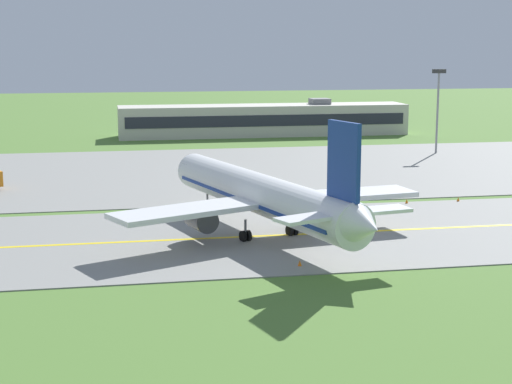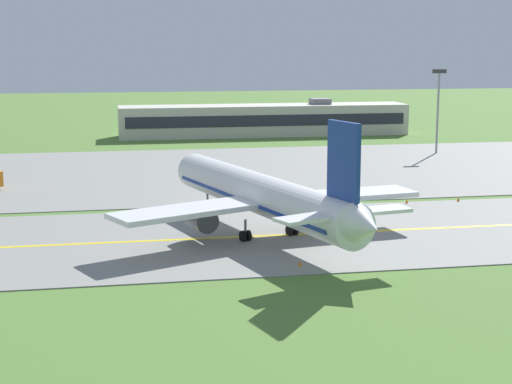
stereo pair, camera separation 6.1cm
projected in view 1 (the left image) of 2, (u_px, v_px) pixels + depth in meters
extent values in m
plane|color=#517A33|center=(264.00, 237.00, 79.71)|extent=(500.00, 500.00, 0.00)
cube|color=gray|center=(264.00, 236.00, 79.70)|extent=(240.00, 28.00, 0.10)
cube|color=gray|center=(275.00, 170.00, 122.11)|extent=(140.00, 52.00, 0.10)
cube|color=yellow|center=(264.00, 236.00, 79.69)|extent=(220.00, 0.60, 0.01)
cylinder|color=white|center=(260.00, 194.00, 79.95)|extent=(13.58, 33.72, 4.00)
cone|color=white|center=(190.00, 169.00, 95.86)|extent=(4.39, 3.58, 3.80)
cone|color=white|center=(366.00, 226.00, 63.80)|extent=(4.17, 4.04, 3.40)
cube|color=navy|center=(260.00, 199.00, 80.04)|extent=(12.87, 31.14, 0.36)
cube|color=#1E232D|center=(197.00, 165.00, 93.81)|extent=(3.77, 2.70, 0.70)
cube|color=white|center=(190.00, 210.00, 74.29)|extent=(15.63, 10.62, 0.50)
cylinder|color=#47474C|center=(201.00, 219.00, 77.19)|extent=(3.18, 3.92, 2.30)
cylinder|color=black|center=(195.00, 216.00, 78.59)|extent=(2.08, 0.84, 2.10)
cube|color=white|center=(343.00, 195.00, 81.95)|extent=(15.55, 7.00, 0.50)
cylinder|color=#47474C|center=(316.00, 207.00, 83.05)|extent=(3.18, 3.92, 2.30)
cylinder|color=black|center=(308.00, 204.00, 84.45)|extent=(2.08, 0.84, 2.10)
cube|color=navy|center=(344.00, 161.00, 65.88)|extent=(1.64, 4.33, 6.50)
cube|color=white|center=(311.00, 218.00, 65.08)|extent=(6.46, 4.53, 0.30)
cube|color=white|center=(375.00, 210.00, 67.96)|extent=(6.34, 3.47, 0.30)
cylinder|color=slate|center=(207.00, 199.00, 91.83)|extent=(0.24, 0.24, 1.65)
cylinder|color=black|center=(208.00, 206.00, 91.98)|extent=(0.65, 1.15, 1.10)
cylinder|color=slate|center=(245.00, 228.00, 77.55)|extent=(0.24, 0.24, 1.65)
cylinder|color=black|center=(243.00, 236.00, 77.57)|extent=(0.65, 1.15, 1.10)
cylinder|color=black|center=(248.00, 236.00, 77.82)|extent=(0.65, 1.15, 1.10)
cylinder|color=slate|center=(292.00, 222.00, 79.89)|extent=(0.24, 0.24, 1.65)
cylinder|color=black|center=(289.00, 231.00, 79.91)|extent=(0.65, 1.15, 1.10)
cylinder|color=black|center=(294.00, 230.00, 80.16)|extent=(0.65, 1.15, 1.10)
cube|color=beige|center=(264.00, 120.00, 168.10)|extent=(60.54, 9.47, 6.40)
cube|color=#1E232D|center=(268.00, 121.00, 163.41)|extent=(58.12, 0.10, 2.31)
cube|color=slate|center=(320.00, 101.00, 169.59)|extent=(4.00, 4.00, 1.20)
cylinder|color=gray|center=(437.00, 114.00, 139.16)|extent=(0.36, 0.36, 14.00)
cube|color=#333333|center=(439.00, 71.00, 137.83)|extent=(2.40, 0.50, 0.70)
cone|color=orange|center=(407.00, 202.00, 96.04)|extent=(0.44, 0.44, 0.60)
cone|color=orange|center=(300.00, 264.00, 68.88)|extent=(0.44, 0.44, 0.60)
cone|color=orange|center=(458.00, 200.00, 97.26)|extent=(0.44, 0.44, 0.60)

